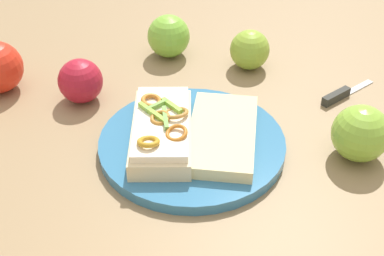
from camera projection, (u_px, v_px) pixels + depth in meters
ground_plane at (192, 148)px, 0.74m from camera, size 2.00×2.00×0.00m
plate at (192, 144)px, 0.74m from camera, size 0.26×0.26×0.02m
sandwich at (162, 129)px, 0.72m from camera, size 0.18×0.11×0.05m
bread_slice_side at (222, 134)px, 0.73m from camera, size 0.18×0.10×0.02m
apple_0 at (360, 133)px, 0.70m from camera, size 0.08×0.08×0.08m
apple_2 at (250, 50)px, 0.90m from camera, size 0.09×0.09×0.07m
apple_3 at (80, 81)px, 0.82m from camera, size 0.08×0.08×0.07m
apple_5 at (169, 36)px, 0.93m from camera, size 0.10×0.10×0.08m
knife at (341, 94)px, 0.84m from camera, size 0.09×0.09×0.01m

